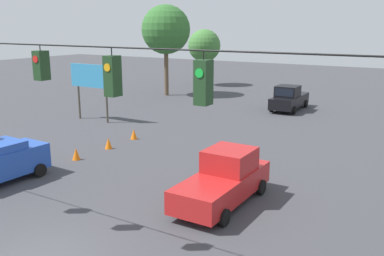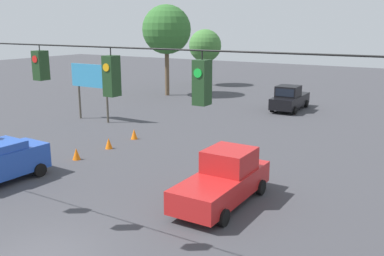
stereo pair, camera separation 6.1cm
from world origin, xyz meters
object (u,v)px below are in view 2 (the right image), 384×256
Objects in this scene: traffic_cone_nearest at (39,167)px; traffic_cone_third at (109,143)px; tree_horizon_right at (167,30)px; pickup_truck_red_crossing_near at (224,179)px; pickup_truck_black_withflow_deep at (290,99)px; tree_horizon_left at (205,46)px; sedan_blue_parked_shoulder at (2,161)px; traffic_cone_fourth at (134,134)px; roadside_billboard at (92,80)px; traffic_cone_second at (76,154)px; overhead_signal_span at (46,105)px.

traffic_cone_nearest is 4.99m from traffic_cone_third.
traffic_cone_nearest is at bearing 109.91° from tree_horizon_right.
tree_horizon_right is (17.50, -21.31, 5.59)m from pickup_truck_red_crossing_near.
tree_horizon_left is at bearing -34.96° from pickup_truck_black_withflow_deep.
sedan_blue_parked_shoulder is 6.26× the size of traffic_cone_fourth.
tree_horizon_right is (2.07, -12.74, 3.48)m from roadside_billboard.
pickup_truck_black_withflow_deep is 8.31× the size of traffic_cone_nearest.
pickup_truck_red_crossing_near is 8.26× the size of traffic_cone_second.
roadside_billboard is (15.42, -8.58, 2.10)m from pickup_truck_red_crossing_near.
tree_horizon_right is at bearing -61.71° from overhead_signal_span.
roadside_billboard is (6.05, -2.70, 2.76)m from traffic_cone_fourth.
traffic_cone_nearest is 0.15× the size of roadside_billboard.
traffic_cone_third is 20.65m from tree_horizon_right.
roadside_billboard is 13.37m from tree_horizon_right.
overhead_signal_span reaches higher than roadside_billboard.
traffic_cone_second and traffic_cone_fourth have the same top height.
traffic_cone_third is 8.48m from roadside_billboard.
pickup_truck_black_withflow_deep is at bearing -86.68° from overhead_signal_span.
traffic_cone_third is at bearing -94.70° from sedan_blue_parked_shoulder.
traffic_cone_nearest is (6.55, -4.69, -4.42)m from overhead_signal_span.
pickup_truck_black_withflow_deep is 19.95m from traffic_cone_second.
tree_horizon_left is at bearing -76.17° from sedan_blue_parked_shoulder.
pickup_truck_black_withflow_deep is 17.55m from traffic_cone_third.
tree_horizon_right is (14.84, -27.57, 1.82)m from overhead_signal_span.
roadside_billboard is 0.64× the size of tree_horizon_left.
tree_horizon_right is (7.68, -24.42, 5.59)m from sedan_blue_parked_shoulder.
sedan_blue_parked_shoulder is at bearing 85.30° from traffic_cone_third.
overhead_signal_span is 3.20× the size of tree_horizon_left.
tree_horizon_left is (17.92, -29.81, 3.67)m from pickup_truck_red_crossing_near.
pickup_truck_black_withflow_deep is 0.81× the size of tree_horizon_left.
overhead_signal_span is 5.23× the size of sedan_blue_parked_shoulder.
roadside_billboard is at bearing -51.36° from traffic_cone_second.
traffic_cone_fourth is (-0.44, -8.99, -0.65)m from sedan_blue_parked_shoulder.
pickup_truck_red_crossing_near is at bearing 121.01° from tree_horizon_left.
traffic_cone_fourth is (5.18, 14.33, -0.65)m from pickup_truck_black_withflow_deep.
overhead_signal_span is 19.64m from roadside_billboard.
pickup_truck_black_withflow_deep is 16.31m from roadside_billboard.
traffic_cone_second is at bearing -5.75° from pickup_truck_red_crossing_near.
overhead_signal_span is 39.16m from tree_horizon_left.
sedan_blue_parked_shoulder is (5.62, 23.32, -0.00)m from pickup_truck_black_withflow_deep.
pickup_truck_black_withflow_deep reaches higher than traffic_cone_fourth.
traffic_cone_nearest is at bearing 9.64° from pickup_truck_red_crossing_near.
overhead_signal_span is 12.53m from traffic_cone_third.
pickup_truck_black_withflow_deep is 22.35m from traffic_cone_nearest.
pickup_truck_black_withflow_deep is 14.47m from tree_horizon_right.
traffic_cone_nearest is at bearing 92.55° from traffic_cone_second.
overhead_signal_span reaches higher than traffic_cone_second.
traffic_cone_nearest is at bearing -111.41° from sedan_blue_parked_shoulder.
traffic_cone_fourth is 0.10× the size of tree_horizon_left.
traffic_cone_second is (0.11, -2.50, 0.00)m from traffic_cone_nearest.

